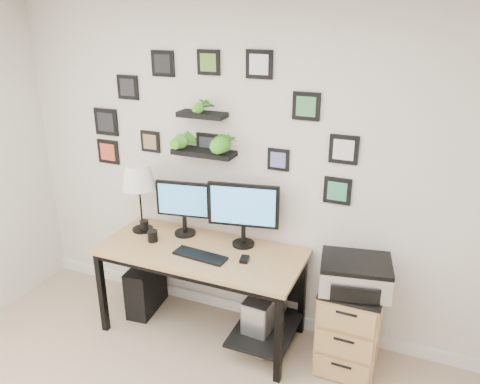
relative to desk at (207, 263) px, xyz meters
The scene contains 14 objects.
room 0.68m from the desk, 61.24° to the left, with size 4.00×4.00×4.00m.
desk is the anchor object (origin of this frame).
monitor_left 0.51m from the desk, 150.32° to the left, with size 0.45×0.20×0.46m.
monitor_right 0.52m from the desk, 35.18° to the left, with size 0.55×0.21×0.52m.
keyboard 0.19m from the desk, 84.83° to the right, with size 0.42×0.13×0.02m, color black.
mouse 0.37m from the desk, ahead, with size 0.06×0.09×0.03m, color black.
table_lamp 0.88m from the desk, behind, with size 0.28×0.28×0.58m.
mug 0.49m from the desk, behind, with size 0.08×0.08×0.09m, color black.
pen_cup 0.65m from the desk, behind, with size 0.07×0.07×0.10m, color black.
pc_tower_black 0.76m from the desk, behind, with size 0.19×0.43×0.43m, color black.
pc_tower_grey 0.62m from the desk, ahead, with size 0.23×0.47×0.45m.
file_cabinet 1.18m from the desk, ahead, with size 0.43×0.53×0.67m.
printer 1.15m from the desk, ahead, with size 0.53×0.45×0.22m.
wall_decor 1.07m from the desk, 113.91° to the left, with size 2.26×0.18×1.07m.
Camera 1 is at (1.32, -1.21, 2.48)m, focal length 35.00 mm.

